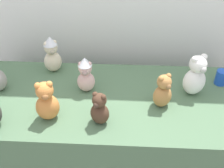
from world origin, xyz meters
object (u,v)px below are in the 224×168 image
object	(u,v)px
teddy_bear_cream	(52,55)
teddy_bear_caramel	(163,92)
teddy_bear_snow	(195,76)
display_table	(112,135)
teddy_bear_cocoa	(100,109)
teddy_bear_blush	(86,75)
teddy_bear_ginger	(47,102)
party_cup_blue	(221,77)

from	to	relation	value
teddy_bear_cream	teddy_bear_caramel	world-z (taller)	teddy_bear_cream
teddy_bear_snow	display_table	bearing A→B (deg)	161.66
teddy_bear_cocoa	teddy_bear_caramel	size ratio (longest dim) A/B	0.93
teddy_bear_blush	teddy_bear_ginger	size ratio (longest dim) A/B	0.97
teddy_bear_caramel	display_table	bearing A→B (deg)	137.89
teddy_bear_cream	teddy_bear_ginger	world-z (taller)	teddy_bear_cream
teddy_bear_ginger	teddy_bear_blush	bearing A→B (deg)	38.68
teddy_bear_caramel	party_cup_blue	distance (m)	0.52
teddy_bear_snow	party_cup_blue	xyz separation A→B (m)	(0.22, 0.12, -0.09)
display_table	teddy_bear_cocoa	xyz separation A→B (m)	(-0.06, -0.23, 0.49)
teddy_bear_snow	teddy_bear_caramel	bearing A→B (deg)	-175.12
teddy_bear_cream	teddy_bear_ginger	distance (m)	0.52
party_cup_blue	teddy_bear_snow	bearing A→B (deg)	-152.17
teddy_bear_ginger	teddy_bear_caramel	world-z (taller)	teddy_bear_ginger
party_cup_blue	teddy_bear_cocoa	bearing A→B (deg)	-152.63
display_table	teddy_bear_cocoa	world-z (taller)	teddy_bear_cocoa
teddy_bear_cream	party_cup_blue	size ratio (longest dim) A/B	2.67
teddy_bear_snow	teddy_bear_cocoa	bearing A→B (deg)	-179.83
teddy_bear_caramel	teddy_bear_ginger	bearing A→B (deg)	159.74
display_table	teddy_bear_caramel	size ratio (longest dim) A/B	7.84
teddy_bear_cream	teddy_bear_ginger	xyz separation A→B (m)	(0.08, -0.51, -0.01)
teddy_bear_cream	party_cup_blue	bearing A→B (deg)	-30.08
teddy_bear_cocoa	teddy_bear_blush	bearing A→B (deg)	134.44
teddy_bear_ginger	teddy_bear_cocoa	bearing A→B (deg)	-20.24
teddy_bear_ginger	teddy_bear_cocoa	distance (m)	0.32
display_table	teddy_bear_ginger	world-z (taller)	teddy_bear_ginger
display_table	teddy_bear_cream	bearing A→B (deg)	147.09
teddy_bear_caramel	teddy_bear_snow	xyz separation A→B (m)	(0.23, 0.14, 0.03)
teddy_bear_blush	teddy_bear_cocoa	world-z (taller)	teddy_bear_blush
teddy_bear_cream	teddy_bear_blush	bearing A→B (deg)	-64.40
teddy_bear_ginger	display_table	bearing A→B (deg)	12.51
teddy_bear_caramel	teddy_bear_snow	size ratio (longest dim) A/B	0.80
teddy_bear_cream	teddy_bear_snow	xyz separation A→B (m)	(1.02, -0.22, 0.00)
teddy_bear_blush	party_cup_blue	size ratio (longest dim) A/B	2.47
teddy_bear_ginger	party_cup_blue	size ratio (longest dim) A/B	2.54
teddy_bear_cream	teddy_bear_caramel	size ratio (longest dim) A/B	1.19
teddy_bear_cream	teddy_bear_snow	size ratio (longest dim) A/B	0.95
teddy_bear_blush	teddy_bear_ginger	world-z (taller)	teddy_bear_ginger
display_table	teddy_bear_cream	xyz separation A→B (m)	(-0.47, 0.30, 0.52)
teddy_bear_cocoa	party_cup_blue	distance (m)	0.95
teddy_bear_ginger	party_cup_blue	xyz separation A→B (m)	(1.16, 0.41, -0.08)
teddy_bear_blush	teddy_bear_snow	distance (m)	0.74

